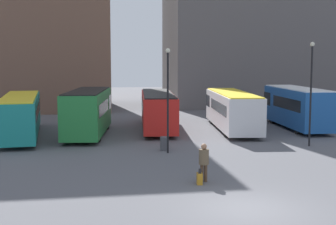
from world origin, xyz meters
TOP-DOWN VIEW (x-y plane):
  - ground_plane at (0.00, 0.00)m, footprint 160.00×160.00m
  - building_block_right at (18.07, 40.12)m, footprint 28.76×11.42m
  - bus_0 at (-10.85, 18.77)m, footprint 3.46×12.16m
  - bus_1 at (-5.98, 18.48)m, footprint 3.75×9.70m
  - bus_2 at (-0.45, 20.85)m, footprint 3.57×11.42m
  - bus_3 at (5.35, 19.56)m, footprint 3.84×11.74m
  - bus_4 at (10.85, 19.49)m, footprint 3.15×9.80m
  - traveler at (-0.69, 4.06)m, footprint 0.50×0.50m
  - suitcase at (-0.98, 3.63)m, footprint 0.27×0.38m
  - lamp_post_0 at (-1.23, 10.96)m, footprint 0.28×0.28m
  - lamp_post_1 at (8.17, 11.68)m, footprint 0.28×0.28m
  - trash_bin at (-1.32, 11.74)m, footprint 0.52×0.52m

SIDE VIEW (x-z plane):
  - ground_plane at x=0.00m, z-range 0.00..0.00m
  - suitcase at x=-0.98m, z-range -0.11..0.65m
  - trash_bin at x=-1.32m, z-range 0.00..0.85m
  - traveler at x=-0.69m, z-range 0.17..1.94m
  - bus_2 at x=-0.45m, z-range 0.14..3.08m
  - bus_0 at x=-10.85m, z-range 0.14..3.12m
  - bus_3 at x=5.35m, z-range 0.14..3.15m
  - bus_4 at x=10.85m, z-range 0.14..3.45m
  - bus_1 at x=-5.98m, z-range 0.13..3.48m
  - lamp_post_0 at x=-1.23m, z-range 0.51..6.76m
  - lamp_post_1 at x=8.17m, z-range 0.52..7.21m
  - building_block_right at x=18.07m, z-range 0.00..25.84m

